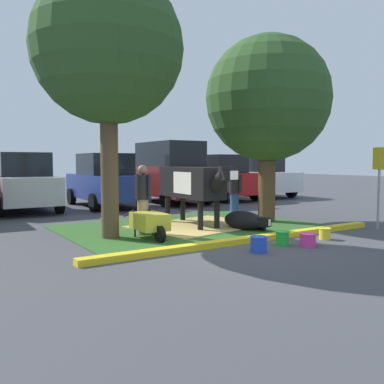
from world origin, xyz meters
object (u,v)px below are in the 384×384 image
bucket_blue (259,244)px  hatchback_white (257,176)px  bucket_green (282,238)px  suv_black (169,172)px  person_handler (143,197)px  bucket_pink (308,240)px  calf_lying (244,221)px  shade_tree_right (268,100)px  wheelbarrow (150,222)px  sedan_blue (105,181)px  sedan_silver (23,183)px  shade_tree_left (108,49)px  parking_sign (379,172)px  bucket_yellow (325,233)px  sedan_red (220,178)px  cow_holstein (193,183)px  person_visitor_near (234,192)px

bucket_blue → hatchback_white: (8.69, 9.61, 0.82)m
bucket_green → suv_black: 9.44m
person_handler → bucket_pink: size_ratio=4.77×
bucket_blue → calf_lying: bearing=55.5°
shade_tree_right → wheelbarrow: bearing=-171.7°
sedan_blue → sedan_silver: bearing=175.3°
wheelbarrow → shade_tree_left: bearing=140.0°
calf_lying → bucket_pink: 2.26m
calf_lying → person_handler: person_handler is taller
shade_tree_left → calf_lying: size_ratio=4.37×
shade_tree_left → parking_sign: (6.18, -2.52, -2.68)m
calf_lying → bucket_yellow: bearing=-70.6°
parking_sign → sedan_red: bearing=79.0°
bucket_blue → shade_tree_right: bearing=44.5°
wheelbarrow → suv_black: (4.52, 6.92, 0.88)m
calf_lying → bucket_blue: calf_lying is taller
shade_tree_right → sedan_silver: shade_tree_right is taller
cow_holstein → bucket_green: 3.24m
cow_holstein → suv_black: suv_black is taller
person_handler → hatchback_white: size_ratio=0.37×
cow_holstein → calf_lying: cow_holstein is taller
shade_tree_right → bucket_pink: bearing=-119.8°
shade_tree_left → shade_tree_right: bearing=0.1°
sedan_blue → hatchback_white: (8.08, 0.34, 0.00)m
sedan_silver → suv_black: (5.73, -0.29, 0.29)m
bucket_yellow → sedan_silver: size_ratio=0.06×
person_visitor_near → bucket_green: bearing=-114.5°
cow_holstein → bucket_yellow: 3.57m
cow_holstein → sedan_blue: bearing=90.7°
person_handler → sedan_silver: size_ratio=0.37×
shade_tree_right → bucket_yellow: shade_tree_right is taller
wheelbarrow → bucket_yellow: wheelbarrow is taller
parking_sign → hatchback_white: parking_sign is taller
shade_tree_left → bucket_pink: bearing=-45.3°
bucket_blue → hatchback_white: 12.98m
calf_lying → bucket_blue: bearing=-124.5°
bucket_yellow → suv_black: suv_black is taller
sedan_blue → shade_tree_left: bearing=-110.6°
shade_tree_right → bucket_green: size_ratio=17.50×
wheelbarrow → parking_sign: 5.92m
bucket_blue → suv_black: bearing=69.7°
wheelbarrow → sedan_red: size_ratio=0.36×
person_handler → parking_sign: bearing=-25.6°
calf_lying → bucket_blue: (-1.44, -2.10, -0.08)m
wheelbarrow → calf_lying: bearing=-4.7°
sedan_red → bucket_pink: bearing=-117.5°
person_handler → sedan_red: bearing=41.9°
sedan_blue → suv_black: (2.81, -0.05, 0.29)m
shade_tree_left → suv_black: shade_tree_left is taller
shade_tree_right → wheelbarrow: (-4.04, -0.59, -3.06)m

